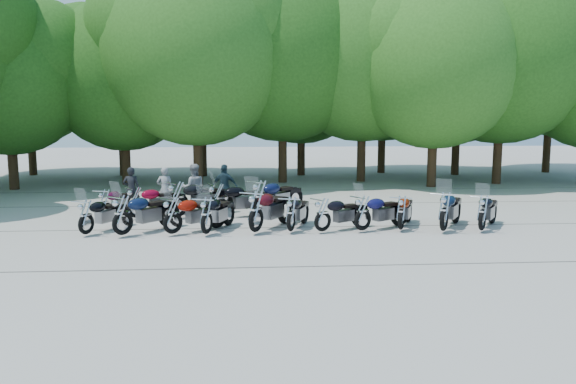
{
  "coord_description": "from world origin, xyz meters",
  "views": [
    {
      "loc": [
        -1.18,
        -15.37,
        3.44
      ],
      "look_at": [
        0.0,
        1.5,
        1.1
      ],
      "focal_mm": 35.0,
      "sensor_mm": 36.0,
      "label": 1
    }
  ],
  "objects": [
    {
      "name": "motorcycle_11",
      "position": [
        -5.89,
        3.1,
        0.57
      ],
      "size": [
        1.34,
        2.12,
        1.15
      ],
      "primitive_type": null,
      "rotation": [
        0.0,
        0.0,
        2.75
      ],
      "color": "#38071F",
      "rests_on": "ground"
    },
    {
      "name": "tree_14",
      "position": [
        10.68,
        16.09,
        5.83
      ],
      "size": [
        8.02,
        8.02,
        9.84
      ],
      "color": "#3A2614",
      "rests_on": "ground"
    },
    {
      "name": "motorcycle_0",
      "position": [
        -5.82,
        0.66,
        0.59
      ],
      "size": [
        1.49,
        2.15,
        1.18
      ],
      "primitive_type": null,
      "rotation": [
        0.0,
        0.0,
        2.69
      ],
      "color": "black",
      "rests_on": "ground"
    },
    {
      "name": "motorcycle_13",
      "position": [
        -3.55,
        3.13,
        0.71
      ],
      "size": [
        2.47,
        2.11,
        1.42
      ],
      "primitive_type": null,
      "rotation": [
        0.0,
        0.0,
        2.21
      ],
      "color": "black",
      "rests_on": "ground"
    },
    {
      "name": "motorcycle_15",
      "position": [
        -0.82,
        3.15,
        0.72
      ],
      "size": [
        2.31,
        2.37,
        1.43
      ],
      "primitive_type": null,
      "rotation": [
        0.0,
        0.0,
        2.38
      ],
      "color": "#0C1235",
      "rests_on": "ground"
    },
    {
      "name": "tree_5",
      "position": [
        4.61,
        13.2,
        6.57
      ],
      "size": [
        9.04,
        9.04,
        11.1
      ],
      "color": "#3A2614",
      "rests_on": "ground"
    },
    {
      "name": "tree_3",
      "position": [
        -3.57,
        11.24,
        6.32
      ],
      "size": [
        8.7,
        8.7,
        10.67
      ],
      "color": "#3A2614",
      "rests_on": "ground"
    },
    {
      "name": "rider_1",
      "position": [
        -3.15,
        4.58,
        0.85
      ],
      "size": [
        0.93,
        0.78,
        1.71
      ],
      "primitive_type": "imported",
      "rotation": [
        0.0,
        0.0,
        3.31
      ],
      "color": "#9A9A9D",
      "rests_on": "ground"
    },
    {
      "name": "tree_1",
      "position": [
        -12.04,
        11.24,
        5.06
      ],
      "size": [
        6.97,
        6.97,
        8.55
      ],
      "color": "#3A2614",
      "rests_on": "ground"
    },
    {
      "name": "tree_11",
      "position": [
        -3.76,
        16.43,
        5.49
      ],
      "size": [
        7.56,
        7.56,
        9.28
      ],
      "color": "#3A2614",
      "rests_on": "ground"
    },
    {
      "name": "tree_2",
      "position": [
        -7.25,
        12.84,
        5.31
      ],
      "size": [
        7.31,
        7.31,
        8.97
      ],
      "color": "#3A2614",
      "rests_on": "ground"
    },
    {
      "name": "motorcycle_2",
      "position": [
        -3.36,
        0.53,
        0.63
      ],
      "size": [
        2.1,
        1.97,
        1.25
      ],
      "primitive_type": null,
      "rotation": [
        0.0,
        0.0,
        2.29
      ],
      "color": "#8A1005",
      "rests_on": "ground"
    },
    {
      "name": "ground",
      "position": [
        0.0,
        0.0,
        0.0
      ],
      "size": [
        90.0,
        90.0,
        0.0
      ],
      "primitive_type": "plane",
      "color": "#9D978E",
      "rests_on": "ground"
    },
    {
      "name": "motorcycle_1",
      "position": [
        -4.75,
        0.45,
        0.68
      ],
      "size": [
        2.1,
        2.29,
        1.35
      ],
      "primitive_type": null,
      "rotation": [
        0.0,
        0.0,
        2.44
      ],
      "color": "#0B1633",
      "rests_on": "ground"
    },
    {
      "name": "motorcycle_14",
      "position": [
        -2.21,
        3.07,
        0.67
      ],
      "size": [
        2.48,
        1.49,
        1.34
      ],
      "primitive_type": null,
      "rotation": [
        0.0,
        0.0,
        1.92
      ],
      "color": "black",
      "rests_on": "ground"
    },
    {
      "name": "motorcycle_6",
      "position": [
        0.95,
        0.58,
        0.59
      ],
      "size": [
        2.1,
        1.63,
        1.17
      ],
      "primitive_type": null,
      "rotation": [
        0.0,
        0.0,
        2.12
      ],
      "color": "black",
      "rests_on": "ground"
    },
    {
      "name": "tree_15",
      "position": [
        16.61,
        17.02,
        7.03
      ],
      "size": [
        9.67,
        9.67,
        11.86
      ],
      "color": "#3A2614",
      "rests_on": "ground"
    },
    {
      "name": "motorcycle_3",
      "position": [
        -2.4,
        0.44,
        0.63
      ],
      "size": [
        1.42,
        2.32,
        1.26
      ],
      "primitive_type": null,
      "rotation": [
        0.0,
        0.0,
        2.78
      ],
      "color": "black",
      "rests_on": "ground"
    },
    {
      "name": "tree_10",
      "position": [
        -8.29,
        16.97,
        5.66
      ],
      "size": [
        7.78,
        7.78,
        9.55
      ],
      "color": "#3A2614",
      "rests_on": "ground"
    },
    {
      "name": "motorcycle_12",
      "position": [
        -4.91,
        3.17,
        0.61
      ],
      "size": [
        2.17,
        1.74,
        1.22
      ],
      "primitive_type": null,
      "rotation": [
        0.0,
        0.0,
        2.16
      ],
      "color": "maroon",
      "rests_on": "ground"
    },
    {
      "name": "tree_9",
      "position": [
        -13.53,
        17.59,
        5.52
      ],
      "size": [
        7.59,
        7.59,
        9.32
      ],
      "color": "#3A2614",
      "rests_on": "ground"
    },
    {
      "name": "motorcycle_10",
      "position": [
        5.64,
        0.37,
        0.62
      ],
      "size": [
        1.79,
        2.2,
        1.25
      ],
      "primitive_type": null,
      "rotation": [
        0.0,
        0.0,
        2.54
      ],
      "color": "black",
      "rests_on": "ground"
    },
    {
      "name": "rider_2",
      "position": [
        -2.07,
        5.01,
        0.83
      ],
      "size": [
        1.04,
        0.66,
        1.65
      ],
      "primitive_type": "imported",
      "rotation": [
        0.0,
        0.0,
        2.85
      ],
      "color": "#1D343E",
      "rests_on": "ground"
    },
    {
      "name": "tree_4",
      "position": [
        0.54,
        13.09,
        6.64
      ],
      "size": [
        9.13,
        9.13,
        11.2
      ],
      "color": "#3A2614",
      "rests_on": "ground"
    },
    {
      "name": "motorcycle_5",
      "position": [
        0.03,
        0.65,
        0.61
      ],
      "size": [
        1.35,
        2.23,
        1.21
      ],
      "primitive_type": null,
      "rotation": [
        0.0,
        0.0,
        2.79
      ],
      "color": "black",
      "rests_on": "ground"
    },
    {
      "name": "motorcycle_7",
      "position": [
        2.14,
        0.62,
        0.62
      ],
      "size": [
        2.2,
        1.72,
        1.23
      ],
      "primitive_type": null,
      "rotation": [
        0.0,
        0.0,
        2.13
      ],
      "color": "#0E0E3F",
      "rests_on": "ground"
    },
    {
      "name": "tree_6",
      "position": [
        7.55,
        10.82,
        5.81
      ],
      "size": [
        8.0,
        8.0,
        9.82
      ],
      "color": "#3A2614",
      "rests_on": "ground"
    },
    {
      "name": "motorcycle_9",
      "position": [
        4.49,
        0.36,
        0.68
      ],
      "size": [
        1.89,
        2.43,
        1.36
      ],
      "primitive_type": null,
      "rotation": [
        0.0,
        0.0,
        2.59
      ],
      "color": "#0B1A31",
      "rests_on": "ground"
    },
    {
      "name": "rider_0",
      "position": [
        -5.35,
        4.71,
        0.8
      ],
      "size": [
        0.61,
        0.42,
        1.61
      ],
      "primitive_type": "imported",
      "rotation": [
        0.0,
        0.0,
        3.09
      ],
      "color": "black",
      "rests_on": "ground"
    },
    {
      "name": "tree_13",
      "position": [
        6.69,
        17.47,
        6.04
      ],
      "size": [
        8.31,
        8.31,
        10.2
      ],
      "color": "#3A2614",
      "rests_on": "ground"
    },
    {
      "name": "tree_12",
      "position": [
        1.8,
        16.47,
        5.72
      ],
      "size": [
        7.88,
        7.88,
        9.67
      ],
      "color": "#3A2614",
      "rests_on": "ground"
    },
    {
      "name": "rider_3",
      "position": [
        -4.17,
        4.65,
        0.8
      ],
      "size": [
        0.6,
        0.4,
        1.6
      ],
      "primitive_type": "imported",
      "rotation": [
        0.0,
        0.0,
        3.11
      ],
      "color": "gray",
      "rests_on": "ground"
    },
    {
      "name": "motorcycle_4",
      "position": [
        -0.99,
        0.58,
        0.71
      ],
      "size": [
        1.97,
        2.56,
        1.43
      ],
      "primitive_type": null,
      "rotation": [
        0.0,
        0.0,
        2.6
      ],
      "color": "#3C080F",
      "rests_on": "ground"
    },
    {
      "name": "tree_7",
      "position": [
        11.2,
        11.78,
        6.39
      ],
      "size": [
        8.79,
        8.79,
        10.79
      ],
      "color": "#3A2614",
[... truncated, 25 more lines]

